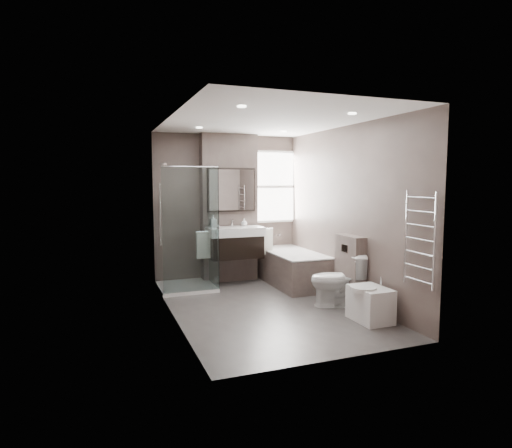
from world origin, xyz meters
name	(u,v)px	position (x,y,z in m)	size (l,w,h in m)	color
room	(266,216)	(0.00, 0.00, 1.30)	(2.70, 3.90, 2.70)	#44403E
vanity_pier	(229,208)	(0.00, 1.77, 1.30)	(1.00, 0.25, 2.60)	brown
vanity	(235,242)	(0.00, 1.43, 0.74)	(0.95, 0.47, 0.66)	black
mirror_cabinet	(232,190)	(0.00, 1.61, 1.63)	(0.86, 0.08, 0.76)	black
towel_left	(203,245)	(-0.56, 1.40, 0.72)	(0.24, 0.06, 0.44)	silver
towel_right	(266,242)	(0.56, 1.40, 0.72)	(0.24, 0.06, 0.44)	silver
shower_enclosure	(193,260)	(-0.75, 1.35, 0.49)	(0.90, 0.90, 2.00)	white
bathtub	(292,266)	(0.92, 1.10, 0.32)	(0.75, 1.60, 0.57)	brown
window	(273,187)	(0.90, 1.88, 1.68)	(0.98, 0.06, 1.33)	white
toilet	(337,280)	(0.97, -0.30, 0.38)	(0.43, 0.75, 0.76)	white
cistern_box	(350,270)	(1.21, -0.25, 0.50)	(0.19, 0.55, 1.00)	brown
bidet	(370,303)	(1.01, -1.02, 0.23)	(0.47, 0.55, 0.56)	white
towel_radiator	(420,239)	(1.25, -1.60, 1.12)	(0.03, 0.49, 1.10)	silver
soap_bottle_a	(214,221)	(-0.36, 1.49, 1.11)	(0.10, 0.10, 0.22)	white
soap_bottle_b	(244,222)	(0.20, 1.52, 1.07)	(0.11, 0.11, 0.14)	white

